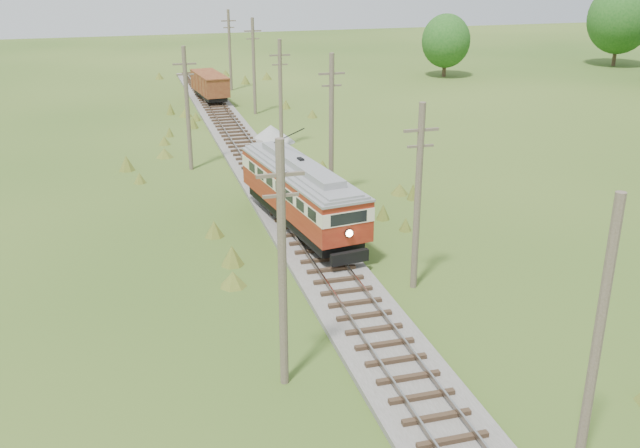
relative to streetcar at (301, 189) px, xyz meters
name	(u,v)px	position (x,y,z in m)	size (l,w,h in m)	color
railbed_main	(271,186)	(0.00, 8.01, -2.36)	(3.60, 96.00, 0.57)	#605B54
streetcar	(301,189)	(0.00, 0.00, 0.00)	(4.44, 12.02, 5.44)	black
gondola	(210,85)	(0.00, 37.44, -0.67)	(3.16, 7.55, 2.44)	black
gravel_pile	(273,133)	(2.86, 20.59, -1.97)	(3.45, 3.66, 1.25)	gray
utility_pole_r_1	(597,343)	(3.10, -20.99, 1.85)	(0.30, 0.30, 8.80)	brown
utility_pole_r_2	(418,196)	(3.30, -7.99, 1.87)	(1.60, 0.30, 8.60)	brown
utility_pole_r_3	(331,127)	(3.20, 5.01, 2.08)	(1.60, 0.30, 9.00)	brown
utility_pole_r_4	(281,93)	(3.00, 18.01, 1.77)	(1.60, 0.30, 8.40)	brown
utility_pole_r_5	(254,65)	(3.40, 31.01, 2.02)	(1.60, 0.30, 8.90)	brown
utility_pole_r_6	(230,49)	(3.20, 44.01, 1.92)	(1.60, 0.30, 8.70)	brown
utility_pole_l_a	(282,265)	(-4.20, -13.99, 2.08)	(1.60, 0.30, 9.00)	brown
utility_pole_l_b	(187,108)	(-4.50, 14.01, 1.87)	(1.60, 0.30, 8.60)	brown
tree_right_5	(620,19)	(56.00, 48.01, 3.64)	(8.40, 8.40, 10.82)	#38281C
tree_mid_b	(446,41)	(30.00, 46.01, 1.78)	(5.88, 5.88, 7.57)	#38281C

